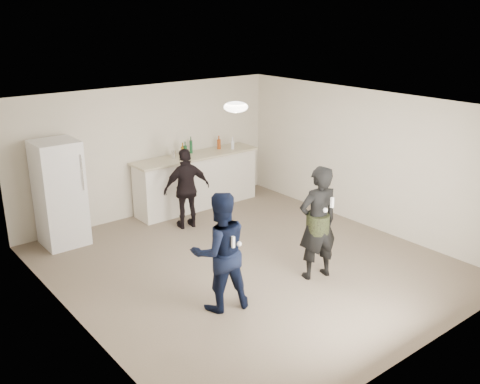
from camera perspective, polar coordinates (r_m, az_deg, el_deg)
floor at (r=8.52m, az=0.85°, el=-7.69°), size 6.00×6.00×0.00m
ceiling at (r=7.73m, az=0.94°, el=9.13°), size 6.00×6.00×0.00m
wall_back at (r=10.43m, az=-9.67°, el=4.39°), size 6.00×0.00×6.00m
wall_front at (r=6.19m, az=18.95°, el=-6.58°), size 6.00×0.00×6.00m
wall_left at (r=6.74m, az=-17.51°, el=-4.32°), size 0.00×6.00×6.00m
wall_right at (r=9.95m, az=13.24°, el=3.44°), size 0.00×6.00×6.00m
counter at (r=10.79m, az=-4.61°, el=1.08°), size 2.60×0.56×1.05m
counter_top at (r=10.64m, az=-4.69°, el=3.87°), size 2.68×0.64×0.04m
fridge at (r=9.42m, az=-18.69°, el=-0.15°), size 0.70×0.70×1.80m
fridge_handle at (r=9.06m, az=-16.48°, el=2.01°), size 0.02×0.02×0.60m
ceiling_dome at (r=7.97m, az=-0.45°, el=9.06°), size 0.36×0.36×0.16m
shaker at (r=10.39m, az=-7.10°, el=4.02°), size 0.08×0.08×0.17m
man at (r=7.01m, az=-2.15°, el=-6.37°), size 0.93×0.81×1.63m
woman at (r=7.88m, az=8.30°, el=-3.28°), size 0.71×0.55×1.72m
camo_shorts at (r=7.88m, az=8.29°, el=-3.37°), size 0.34×0.34×0.28m
spectator at (r=9.71m, az=-5.69°, el=0.37°), size 0.93×0.54×1.48m
remote_man at (r=6.71m, az=-0.74°, el=-5.36°), size 0.04×0.04×0.15m
nunchuk_man at (r=6.83m, az=-0.10°, el=-5.56°), size 0.07×0.07×0.07m
remote_woman at (r=7.59m, az=9.80°, el=-1.11°), size 0.04×0.04×0.15m
nunchuk_woman at (r=7.57m, az=9.09°, el=-1.93°), size 0.07×0.07×0.07m
bottle_cluster at (r=10.69m, az=-4.20°, el=4.68°), size 1.25×0.31×0.26m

